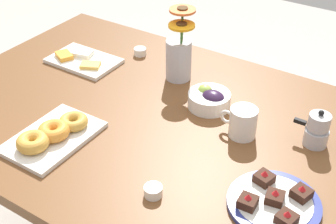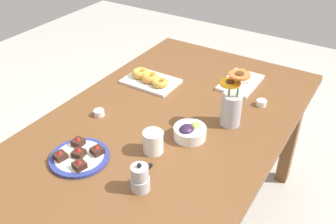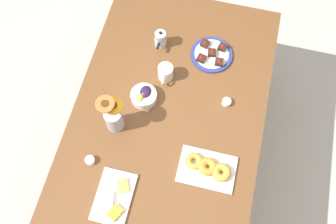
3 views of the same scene
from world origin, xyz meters
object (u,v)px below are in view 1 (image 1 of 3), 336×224
Objects in this scene: cheese_platter at (83,60)px; moka_pot at (317,130)px; coffee_mug at (243,122)px; croissant_platter at (52,135)px; jam_cup_berry at (140,51)px; jam_cup_honey at (153,191)px; dessert_plate at (274,202)px; grape_bowl at (210,99)px; flower_vase at (179,55)px; dining_table at (168,144)px.

cheese_platter is 0.90m from moka_pot.
croissant_platter is (0.46, 0.33, -0.03)m from coffee_mug.
jam_cup_berry is at bearing -80.34° from croissant_platter.
moka_pot is at bearing 179.76° from cheese_platter.
jam_cup_honey is 0.30m from dessert_plate.
coffee_mug is at bearing 152.56° from grape_bowl.
flower_vase is (-0.22, 0.07, 0.08)m from jam_cup_berry.
moka_pot reaches higher than cheese_platter.
grape_bowl is at bearing -113.80° from dining_table.
dining_table is 0.51m from cheese_platter.
croissant_platter and dessert_plate have the same top height.
moka_pot reaches higher than croissant_platter.
dining_table is at bearing 17.11° from coffee_mug.
dessert_plate reaches higher than cheese_platter.
jam_cup_honey is (-0.38, 0.03, -0.01)m from croissant_platter.
cheese_platter reaches higher than jam_cup_honey.
jam_cup_berry is 0.77m from moka_pot.
croissant_platter is at bearing 99.66° from jam_cup_berry.
jam_cup_berry is at bearing -32.09° from dessert_plate.
dessert_plate is 0.90× the size of flower_vase.
croissant_platter is 0.53m from flower_vase.
moka_pot is at bearing 179.58° from grape_bowl.
grape_bowl is 1.16× the size of moka_pot.
moka_pot is (-0.28, -0.43, 0.03)m from jam_cup_honey.
grape_bowl is 0.55m from cheese_platter.
cheese_platter is (0.55, -0.00, -0.02)m from grape_bowl.
flower_vase reaches higher than dessert_plate.
jam_cup_honey is (-0.62, 0.43, 0.01)m from cheese_platter.
moka_pot is (-0.75, 0.17, 0.03)m from jam_cup_berry.
croissant_platter is at bearing -3.85° from jam_cup_honey.
jam_cup_honey is 0.18× the size of flower_vase.
dessert_plate is at bearing 139.31° from grape_bowl.
moka_pot reaches higher than jam_cup_berry.
jam_cup_berry is (0.33, -0.32, 0.10)m from dining_table.
moka_pot reaches higher than grape_bowl.
coffee_mug is 2.44× the size of jam_cup_honey.
grape_bowl reaches higher than jam_cup_berry.
jam_cup_berry is (0.55, -0.25, -0.03)m from coffee_mug.
dining_table is 5.71× the size of croissant_platter.
coffee_mug is at bearing 151.38° from flower_vase.
jam_cup_berry is 0.24m from flower_vase.
jam_cup_berry is (0.47, -0.60, 0.00)m from jam_cup_honey.
coffee_mug is 0.17m from grape_bowl.
cheese_platter is 5.42× the size of jam_cup_berry.
croissant_platter is at bearing 53.47° from grape_bowl.
dining_table is at bearing 136.57° from jam_cup_berry.
dining_table is at bearing 66.20° from grape_bowl.
grape_bowl is 0.53× the size of cheese_platter.
coffee_mug is at bearing -144.31° from croissant_platter.
jam_cup_berry is at bearing -43.43° from dining_table.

